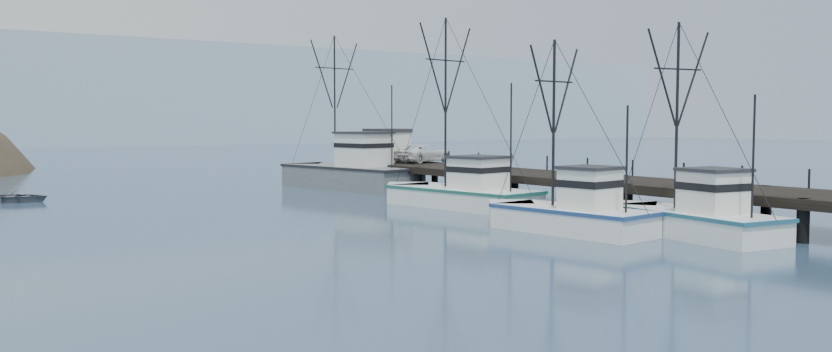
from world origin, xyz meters
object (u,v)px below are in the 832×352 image
at_px(trawler_near, 689,219).
at_px(trawler_mid, 567,216).
at_px(pier_shed, 387,145).
at_px(trawler_far, 458,194).
at_px(work_vessel, 347,173).
at_px(pickup_truck, 423,153).
at_px(motorboat, 13,202).
at_px(pier, 536,177).

height_order(trawler_near, trawler_mid, trawler_near).
distance_m(trawler_mid, pier_shed, 30.42).
distance_m(trawler_far, work_vessel, 16.54).
xyz_separation_m(trawler_near, trawler_far, (-1.00, 16.55, 0.00)).
height_order(work_vessel, pickup_truck, work_vessel).
relative_size(trawler_near, trawler_far, 0.85).
distance_m(trawler_far, motorboat, 30.08).
bearing_deg(trawler_near, work_vessel, 89.31).
height_order(pier, motorboat, pier).
xyz_separation_m(trawler_near, pier_shed, (4.58, 33.44, 2.60)).
bearing_deg(pickup_truck, pier, 158.80).
xyz_separation_m(trawler_mid, work_vessel, (4.18, 28.72, 0.41)).
xyz_separation_m(trawler_far, pier_shed, (5.58, 16.88, 2.60)).
relative_size(trawler_mid, trawler_far, 0.79).
xyz_separation_m(pier_shed, pickup_truck, (1.87, -2.59, -0.66)).
bearing_deg(pier_shed, trawler_mid, -106.02).
xyz_separation_m(pickup_truck, motorboat, (-30.13, 5.46, -2.76)).
height_order(pier, work_vessel, work_vessel).
relative_size(trawler_mid, pickup_truck, 1.79).
bearing_deg(trawler_near, trawler_far, 93.46).
bearing_deg(motorboat, trawler_near, -111.08).
distance_m(trawler_near, trawler_far, 16.59).
relative_size(pickup_truck, motorboat, 1.15).
height_order(pier_shed, motorboat, pier_shed).
distance_m(trawler_near, work_vessel, 33.03).
bearing_deg(trawler_far, motorboat, 138.96).
height_order(trawler_mid, work_vessel, work_vessel).
bearing_deg(pickup_truck, trawler_far, 136.95).
bearing_deg(trawler_near, pier, 72.56).
relative_size(trawler_near, motorboat, 2.21).
height_order(trawler_mid, pickup_truck, trawler_mid).
xyz_separation_m(trawler_far, work_vessel, (1.40, 16.48, 0.41)).
height_order(trawler_near, pier_shed, trawler_near).
bearing_deg(pier_shed, trawler_far, -108.28).
bearing_deg(trawler_near, trawler_mid, 131.34).
bearing_deg(motorboat, pier_shed, -59.98).
distance_m(pier, trawler_far, 6.06).
height_order(work_vessel, pier_shed, work_vessel).
distance_m(trawler_far, pier_shed, 17.97).
xyz_separation_m(trawler_mid, trawler_far, (2.79, 12.25, 0.00)).
distance_m(pier, motorboat, 35.29).
distance_m(pier, work_vessel, 17.88).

